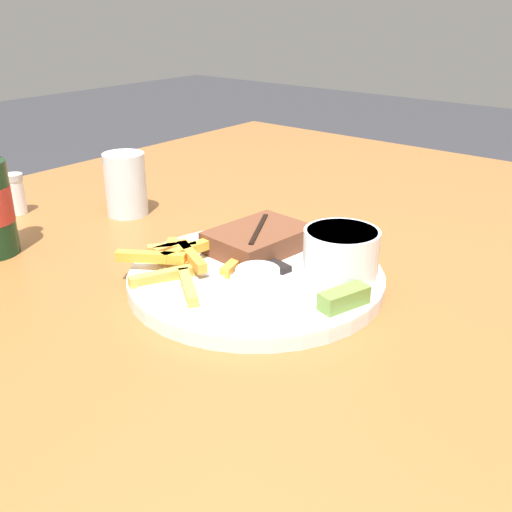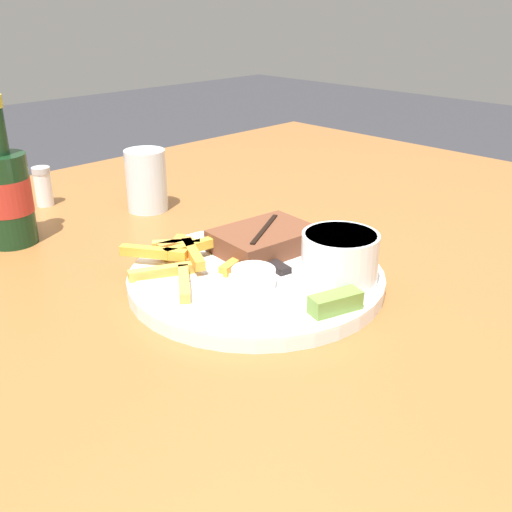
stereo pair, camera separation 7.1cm
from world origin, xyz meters
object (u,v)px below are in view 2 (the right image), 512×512
object	(u,v)px
knife_utensil	(256,255)
drinking_glass	(146,180)
salt_shaker	(43,186)
pickle_spear	(335,302)
coleslaw_cup	(340,256)
dinner_plate	(256,278)
dipping_sauce_cup	(253,277)
steak_portion	(264,240)
beer_bottle	(6,193)
fork_utensil	(189,278)

from	to	relation	value
knife_utensil	drinking_glass	world-z (taller)	drinking_glass
salt_shaker	pickle_spear	bearing A→B (deg)	-87.08
coleslaw_cup	dinner_plate	bearing A→B (deg)	117.06
dinner_plate	dipping_sauce_cup	size ratio (longest dim) A/B	6.14
salt_shaker	coleslaw_cup	bearing A→B (deg)	-81.16
drinking_glass	salt_shaker	xyz separation A→B (m)	(-0.11, 0.14, -0.02)
dipping_sauce_cup	steak_portion	bearing A→B (deg)	38.18
dipping_sauce_cup	pickle_spear	xyz separation A→B (m)	(0.02, -0.10, -0.00)
steak_portion	knife_utensil	xyz separation A→B (m)	(-0.02, -0.01, -0.01)
dinner_plate	dipping_sauce_cup	bearing A→B (deg)	-138.54
coleslaw_cup	drinking_glass	world-z (taller)	drinking_glass
drinking_glass	salt_shaker	size ratio (longest dim) A/B	1.52
drinking_glass	salt_shaker	distance (m)	0.18
knife_utensil	dinner_plate	bearing A→B (deg)	146.41
dipping_sauce_cup	beer_bottle	bearing A→B (deg)	107.67
drinking_glass	knife_utensil	bearing A→B (deg)	-97.50
steak_portion	knife_utensil	bearing A→B (deg)	-158.84
knife_utensil	beer_bottle	world-z (taller)	beer_bottle
dipping_sauce_cup	salt_shaker	xyz separation A→B (m)	(-0.01, 0.49, 0.00)
fork_utensil	dinner_plate	bearing A→B (deg)	0.00
steak_portion	salt_shaker	xyz separation A→B (m)	(-0.09, 0.42, 0.00)
dinner_plate	drinking_glass	size ratio (longest dim) A/B	3.11
steak_portion	salt_shaker	bearing A→B (deg)	102.72
fork_utensil	drinking_glass	bearing A→B (deg)	91.65
fork_utensil	knife_utensil	world-z (taller)	knife_utensil
dipping_sauce_cup	drinking_glass	bearing A→B (deg)	73.74
steak_portion	pickle_spear	world-z (taller)	steak_portion
coleslaw_cup	drinking_glass	xyz separation A→B (m)	(0.02, 0.41, -0.00)
dinner_plate	drinking_glass	world-z (taller)	drinking_glass
dinner_plate	salt_shaker	xyz separation A→B (m)	(-0.04, 0.46, 0.02)
dinner_plate	beer_bottle	bearing A→B (deg)	113.92
steak_portion	dipping_sauce_cup	distance (m)	0.11
pickle_spear	knife_utensil	distance (m)	0.16
pickle_spear	salt_shaker	world-z (taller)	salt_shaker
knife_utensil	salt_shaker	world-z (taller)	salt_shaker
steak_portion	beer_bottle	xyz separation A→B (m)	(-0.20, 0.30, 0.04)
knife_utensil	salt_shaker	bearing A→B (deg)	20.96
dinner_plate	steak_portion	bearing A→B (deg)	36.06
drinking_glass	salt_shaker	world-z (taller)	drinking_glass
dipping_sauce_cup	pickle_spear	size ratio (longest dim) A/B	0.82
fork_utensil	beer_bottle	distance (m)	0.31
dipping_sauce_cup	drinking_glass	world-z (taller)	drinking_glass
knife_utensil	salt_shaker	distance (m)	0.44
fork_utensil	salt_shaker	size ratio (longest dim) A/B	1.90
dinner_plate	knife_utensil	size ratio (longest dim) A/B	1.86
pickle_spear	beer_bottle	xyz separation A→B (m)	(-0.14, 0.47, 0.05)
dipping_sauce_cup	knife_utensil	bearing A→B (deg)	43.13
dinner_plate	knife_utensil	xyz separation A→B (m)	(0.03, 0.03, 0.01)
steak_portion	coleslaw_cup	size ratio (longest dim) A/B	1.54
coleslaw_cup	pickle_spear	size ratio (longest dim) A/B	1.43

